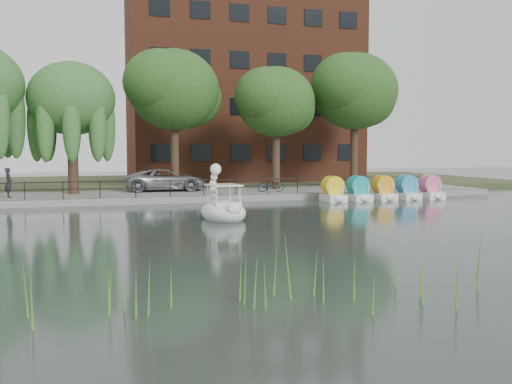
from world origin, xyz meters
name	(u,v)px	position (x,y,z in m)	size (l,w,h in m)	color
ground_plane	(274,234)	(0.00, 0.00, 0.00)	(120.00, 120.00, 0.00)	#35403B
promenade	(195,195)	(0.00, 16.00, 0.20)	(40.00, 6.00, 0.40)	gray
kerb	(204,199)	(0.00, 13.05, 0.20)	(40.00, 0.25, 0.40)	gray
land_strip	(166,183)	(0.00, 30.00, 0.18)	(60.00, 22.00, 0.36)	#47512D
railing	(204,183)	(0.00, 13.25, 1.15)	(32.00, 0.05, 1.00)	black
apartment_building	(242,80)	(7.00, 29.97, 9.36)	(20.00, 10.07, 18.00)	#4C1E16
willow_mid	(71,99)	(-7.50, 17.00, 6.25)	(5.32, 5.32, 8.15)	#473323
broadleaf_center	(174,91)	(-1.00, 18.00, 7.06)	(6.00, 6.00, 9.25)	#473323
broadleaf_right	(276,103)	(6.00, 17.50, 6.39)	(5.40, 5.40, 8.32)	#473323
broadleaf_far	(355,92)	(12.50, 18.50, 7.40)	(6.30, 6.30, 9.71)	#473323
minivan	(166,178)	(-1.67, 17.61, 1.25)	(6.13, 2.82, 1.70)	gray
bicycle	(271,184)	(4.78, 14.89, 0.90)	(1.72, 0.60, 1.00)	gray
pedestrian	(9,180)	(-11.03, 15.22, 1.39)	(0.71, 0.48, 1.98)	black
swan_boat	(223,207)	(-0.80, 4.95, 0.55)	(2.23, 3.19, 2.53)	white
pedal_boat_row	(383,190)	(11.04, 11.51, 0.61)	(7.95, 1.70, 1.40)	white
reed_bank	(489,265)	(2.00, -9.50, 0.60)	(24.00, 2.40, 1.20)	#669938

